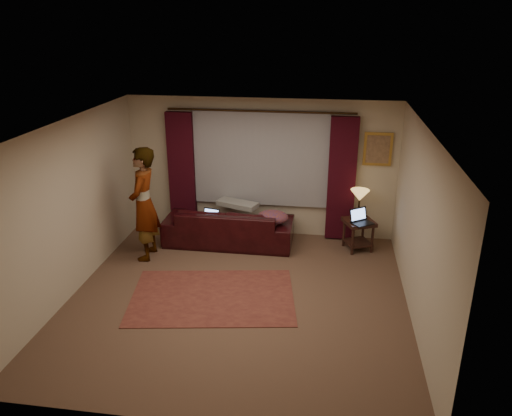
{
  "coord_description": "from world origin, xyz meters",
  "views": [
    {
      "loc": [
        1.22,
        -6.38,
        3.97
      ],
      "look_at": [
        0.1,
        1.2,
        1.0
      ],
      "focal_mm": 35.0,
      "sensor_mm": 36.0,
      "label": 1
    }
  ],
  "objects": [
    {
      "name": "floor",
      "position": [
        0.0,
        0.0,
        -0.01
      ],
      "size": [
        5.0,
        5.0,
        0.01
      ],
      "primitive_type": "cube",
      "color": "brown",
      "rests_on": "ground"
    },
    {
      "name": "ceiling",
      "position": [
        0.0,
        0.0,
        2.6
      ],
      "size": [
        5.0,
        5.0,
        0.02
      ],
      "primitive_type": "cube",
      "color": "silver",
      "rests_on": "ground"
    },
    {
      "name": "wall_back",
      "position": [
        0.0,
        2.5,
        1.3
      ],
      "size": [
        5.0,
        0.02,
        2.6
      ],
      "primitive_type": "cube",
      "color": "#C4B69A",
      "rests_on": "ground"
    },
    {
      "name": "wall_front",
      "position": [
        0.0,
        -2.5,
        1.3
      ],
      "size": [
        5.0,
        0.02,
        2.6
      ],
      "primitive_type": "cube",
      "color": "#C4B69A",
      "rests_on": "ground"
    },
    {
      "name": "wall_left",
      "position": [
        -2.5,
        0.0,
        1.3
      ],
      "size": [
        0.02,
        5.0,
        2.6
      ],
      "primitive_type": "cube",
      "color": "#C4B69A",
      "rests_on": "ground"
    },
    {
      "name": "wall_right",
      "position": [
        2.5,
        0.0,
        1.3
      ],
      "size": [
        0.02,
        5.0,
        2.6
      ],
      "primitive_type": "cube",
      "color": "#C4B69A",
      "rests_on": "ground"
    },
    {
      "name": "sheer_curtain",
      "position": [
        0.0,
        2.44,
        1.5
      ],
      "size": [
        2.5,
        0.05,
        1.8
      ],
      "primitive_type": "cube",
      "color": "#919198",
      "rests_on": "wall_back"
    },
    {
      "name": "drape_left",
      "position": [
        -1.5,
        2.39,
        1.18
      ],
      "size": [
        0.5,
        0.14,
        2.3
      ],
      "primitive_type": "cube",
      "color": "#330811",
      "rests_on": "floor"
    },
    {
      "name": "drape_right",
      "position": [
        1.5,
        2.39,
        1.18
      ],
      "size": [
        0.5,
        0.14,
        2.3
      ],
      "primitive_type": "cube",
      "color": "#330811",
      "rests_on": "floor"
    },
    {
      "name": "curtain_rod",
      "position": [
        0.0,
        2.39,
        2.38
      ],
      "size": [
        0.04,
        0.04,
        3.4
      ],
      "primitive_type": "cylinder",
      "color": "#301F0F",
      "rests_on": "wall_back"
    },
    {
      "name": "picture_frame",
      "position": [
        2.1,
        2.47,
        1.75
      ],
      "size": [
        0.5,
        0.04,
        0.6
      ],
      "primitive_type": "cube",
      "color": "#B48636",
      "rests_on": "wall_back"
    },
    {
      "name": "sofa",
      "position": [
        -0.51,
        1.91,
        0.47
      ],
      "size": [
        2.35,
        1.02,
        0.95
      ],
      "primitive_type": "imported",
      "rotation": [
        0.0,
        0.0,
        3.14
      ],
      "color": "black",
      "rests_on": "floor"
    },
    {
      "name": "throw_blanket",
      "position": [
        -0.39,
        2.14,
        0.95
      ],
      "size": [
        0.82,
        0.55,
        0.09
      ],
      "primitive_type": "cube",
      "rotation": [
        0.0,
        0.0,
        -0.35
      ],
      "color": "gray",
      "rests_on": "sofa"
    },
    {
      "name": "clothing_pile",
      "position": [
        0.31,
        1.81,
        0.59
      ],
      "size": [
        0.58,
        0.45,
        0.24
      ],
      "primitive_type": "ellipsoid",
      "rotation": [
        0.0,
        0.0,
        -0.03
      ],
      "color": "brown",
      "rests_on": "sofa"
    },
    {
      "name": "laptop_sofa",
      "position": [
        -0.83,
        1.7,
        0.59
      ],
      "size": [
        0.37,
        0.39,
        0.22
      ],
      "primitive_type": null,
      "rotation": [
        0.0,
        0.0,
        -0.22
      ],
      "color": "black",
      "rests_on": "sofa"
    },
    {
      "name": "area_rug",
      "position": [
        -0.38,
        -0.02,
        0.01
      ],
      "size": [
        2.66,
        1.98,
        0.01
      ],
      "primitive_type": "cube",
      "rotation": [
        0.0,
        0.0,
        0.16
      ],
      "color": "brown",
      "rests_on": "floor"
    },
    {
      "name": "end_table",
      "position": [
        1.84,
        1.98,
        0.28
      ],
      "size": [
        0.64,
        0.64,
        0.56
      ],
      "primitive_type": "cube",
      "rotation": [
        0.0,
        0.0,
        0.4
      ],
      "color": "black",
      "rests_on": "floor"
    },
    {
      "name": "tiffany_lamp",
      "position": [
        1.82,
        2.09,
        0.83
      ],
      "size": [
        0.44,
        0.44,
        0.53
      ],
      "primitive_type": null,
      "rotation": [
        0.0,
        0.0,
        0.4
      ],
      "color": "olive",
      "rests_on": "end_table"
    },
    {
      "name": "laptop_table",
      "position": [
        1.89,
        1.83,
        0.69
      ],
      "size": [
        0.51,
        0.51,
        0.25
      ],
      "primitive_type": null,
      "rotation": [
        0.0,
        0.0,
        0.64
      ],
      "color": "black",
      "rests_on": "end_table"
    },
    {
      "name": "person",
      "position": [
        -1.81,
        1.14,
        0.99
      ],
      "size": [
        0.61,
        0.61,
        1.97
      ],
      "primitive_type": "imported",
      "rotation": [
        0.0,
        0.0,
        -1.52
      ],
      "color": "gray",
      "rests_on": "floor"
    }
  ]
}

